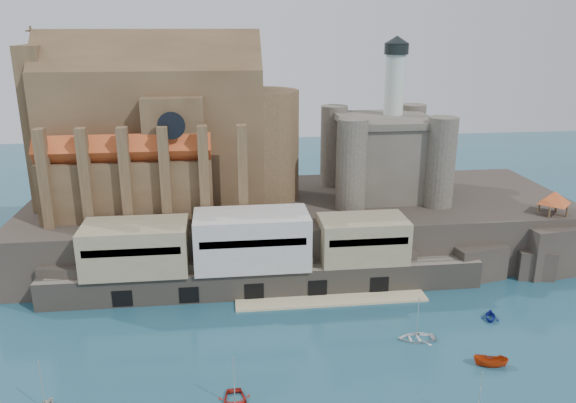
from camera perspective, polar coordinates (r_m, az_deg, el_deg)
The scene contains 10 objects.
ground at distance 73.76m, azimuth 5.66°, elevation -16.55°, with size 300.00×300.00×0.00m, color #1A4456.
promontory at distance 106.23m, azimuth 1.14°, elevation -2.43°, with size 100.00×36.00×10.00m.
quay at distance 89.82m, azimuth -3.77°, elevation -5.54°, with size 70.00×12.00×13.05m.
church at distance 103.59m, azimuth -12.31°, elevation 6.53°, with size 47.00×25.93×30.51m.
castle_keep at distance 107.46m, azimuth 9.72°, elevation 4.99°, with size 21.20×21.20×29.30m.
rock_outcrop at distance 108.70m, azimuth 24.88°, elevation -4.18°, with size 14.50×10.50×8.70m.
pavilion at distance 106.15m, azimuth 25.44°, elevation 0.23°, with size 6.40×6.40×5.40m.
boat_5 at distance 78.25m, azimuth 19.85°, elevation -15.44°, with size 1.65×1.70×4.40m, color #B4370B.
boat_6 at distance 81.18m, azimuth 12.87°, elevation -13.48°, with size 3.75×1.09×5.25m, color silver.
boat_7 at distance 89.08m, azimuth 19.82°, elevation -11.17°, with size 3.00×1.83×3.48m, color navy.
Camera 1 is at (-14.11, -59.46, 41.31)m, focal length 35.00 mm.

